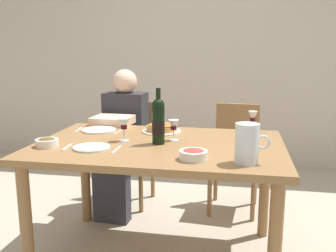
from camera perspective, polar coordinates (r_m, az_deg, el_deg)
name	(u,v)px	position (r m, az deg, el deg)	size (l,w,h in m)	color
back_wall	(199,42)	(4.44, 4.63, 12.45)	(8.00, 0.10, 2.80)	beige
dining_table	(159,158)	(2.35, -1.34, -4.75)	(1.50, 1.00, 0.76)	olive
wine_bottle	(158,121)	(2.29, -1.51, 0.74)	(0.08, 0.08, 0.34)	black
water_pitcher	(247,146)	(1.94, 11.70, -2.94)	(0.17, 0.12, 0.20)	silver
baked_tart	(162,128)	(2.63, -0.94, -0.31)	(0.27, 0.27, 0.06)	white
salad_bowl	(193,154)	(1.99, 3.82, -4.20)	(0.15, 0.15, 0.06)	white
olive_bowl	(47,142)	(2.35, -17.63, -2.29)	(0.13, 0.13, 0.05)	white
wine_glass_left_diner	(124,125)	(2.38, -6.60, 0.15)	(0.07, 0.07, 0.14)	silver
wine_glass_right_diner	(174,126)	(2.38, 0.84, 0.02)	(0.07, 0.07, 0.13)	silver
wine_glass_centre	(253,118)	(2.63, 12.53, 1.21)	(0.06, 0.06, 0.15)	silver
dinner_plate_left_setting	(99,130)	(2.71, -10.31, -0.59)	(0.24, 0.24, 0.01)	white
dinner_plate_right_setting	(92,148)	(2.25, -11.32, -3.17)	(0.21, 0.21, 0.01)	silver
fork_left_setting	(79,130)	(2.77, -13.21, -0.54)	(0.16, 0.01, 0.01)	silver
knife_left_setting	(119,131)	(2.67, -7.29, -0.80)	(0.18, 0.01, 0.01)	silver
knife_right_setting	(117,149)	(2.20, -7.68, -3.47)	(0.18, 0.01, 0.01)	silver
spoon_right_setting	(67,147)	(2.31, -14.78, -3.03)	(0.16, 0.01, 0.01)	silver
chair_left	(131,145)	(3.36, -5.56, -2.84)	(0.42, 0.42, 0.87)	olive
diner_left	(121,138)	(3.11, -7.02, -1.76)	(0.35, 0.52, 1.16)	#2D2D33
chair_right	(235,150)	(3.23, 10.03, -3.53)	(0.43, 0.43, 0.87)	olive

